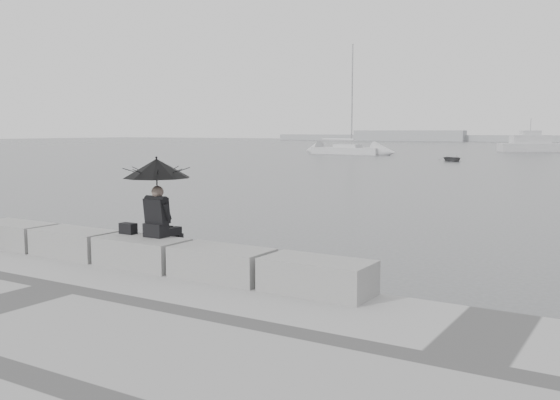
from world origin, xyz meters
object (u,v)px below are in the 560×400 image
Objects in this scene: seated_person at (156,179)px; sailboat_left at (347,150)px; motor_cruiser at (537,145)px; dinghy at (453,159)px.

sailboat_left is at bearing 111.27° from seated_person.
sailboat_left is 1.30× the size of motor_cruiser.
dinghy is at bearing -122.21° from motor_cruiser.
sailboat_left is 4.39× the size of dinghy.
sailboat_left is 27.50m from motor_cruiser.
dinghy is at bearing -27.46° from sailboat_left.
motor_cruiser is at bearing 93.67° from seated_person.
motor_cruiser is 3.37× the size of dinghy.
motor_cruiser reaches higher than dinghy.
seated_person is 64.37m from sailboat_left.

